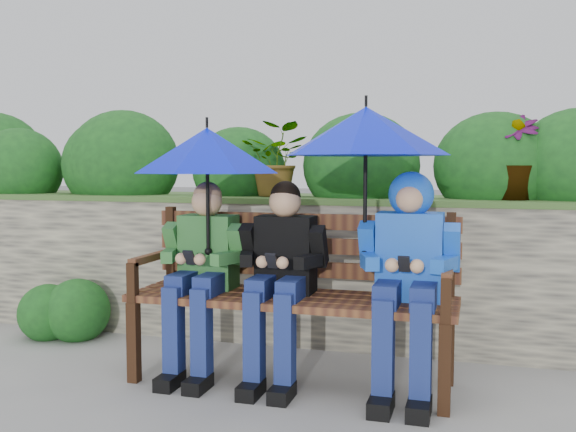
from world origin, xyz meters
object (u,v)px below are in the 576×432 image
(boy_middle, at_px, (281,270))
(umbrella_right, at_px, (366,131))
(boy_left, at_px, (202,266))
(umbrella_left, at_px, (207,151))
(boy_right, at_px, (408,263))
(park_bench, at_px, (294,284))

(boy_middle, height_order, umbrella_right, umbrella_right)
(boy_left, distance_m, umbrella_left, 0.69)
(umbrella_right, bearing_deg, boy_right, -4.57)
(boy_middle, height_order, umbrella_left, umbrella_left)
(boy_left, relative_size, boy_middle, 0.99)
(boy_middle, bearing_deg, boy_left, 179.90)
(park_bench, distance_m, boy_left, 0.56)
(park_bench, xyz_separation_m, umbrella_right, (0.42, -0.06, 0.88))
(umbrella_left, height_order, umbrella_right, umbrella_right)
(umbrella_right, bearing_deg, boy_middle, -176.75)
(park_bench, height_order, boy_left, boy_left)
(park_bench, height_order, umbrella_left, umbrella_left)
(boy_right, relative_size, umbrella_right, 1.34)
(boy_left, height_order, boy_right, boy_right)
(boy_left, xyz_separation_m, umbrella_right, (0.97, 0.03, 0.78))
(park_bench, distance_m, boy_middle, 0.14)
(umbrella_left, relative_size, umbrella_right, 0.95)
(umbrella_left, bearing_deg, park_bench, 11.74)
(park_bench, height_order, umbrella_right, umbrella_right)
(park_bench, distance_m, umbrella_right, 0.98)
(boy_middle, xyz_separation_m, boy_right, (0.72, 0.01, 0.07))
(boy_middle, distance_m, umbrella_right, 0.92)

